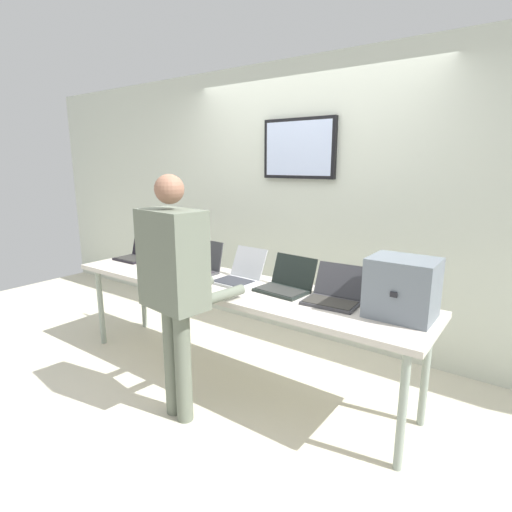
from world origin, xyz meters
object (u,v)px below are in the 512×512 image
Objects in this scene: person at (175,277)px; laptop_station_2 at (200,266)px; laptop_station_3 at (240,274)px; laptop_station_1 at (166,260)px; workbench at (232,290)px; laptop_station_0 at (137,253)px; equipment_box at (402,288)px; laptop_station_4 at (286,283)px; laptop_station_5 at (335,294)px.

laptop_station_2 is at bearing 123.11° from person.
laptop_station_1 is at bearing -179.10° from laptop_station_3.
workbench is 1.29m from laptop_station_0.
person is at bearing -150.46° from equipment_box.
laptop_station_3 is 0.97× the size of laptop_station_4.
laptop_station_0 is 1.30m from laptop_station_3.
laptop_station_1 is at bearing 141.48° from person.
workbench is at bearing 93.72° from person.
laptop_station_5 is (1.26, -0.02, -0.01)m from laptop_station_2.
equipment_box is 0.24× the size of person.
equipment_box is at bearing 0.02° from laptop_station_1.
equipment_box is 0.46m from laptop_station_5.
laptop_station_4 is (-0.84, 0.03, -0.13)m from equipment_box.
laptop_station_5 is at bearing 41.77° from person.
equipment_box is (1.27, 0.08, 0.24)m from workbench.
equipment_box is 1.00× the size of laptop_station_4.
laptop_station_0 is 0.19× the size of person.
laptop_station_0 is 0.82× the size of laptop_station_4.
laptop_station_1 is 1.67m from laptop_station_5.
workbench is 0.46m from laptop_station_4.
laptop_station_3 is (0.44, -0.01, -0.00)m from laptop_station_2.
laptop_station_1 is 0.41m from laptop_station_2.
person is at bearing -28.82° from laptop_station_0.
laptop_station_5 is (0.83, 0.09, 0.11)m from workbench.
equipment_box is at bearing -0.57° from laptop_station_3.
equipment_box reaches higher than laptop_station_0.
laptop_station_5 is at bearing -0.60° from laptop_station_0.
laptop_station_1 is (0.45, -0.03, -0.00)m from laptop_station_0.
laptop_station_2 is (0.85, -0.01, 0.00)m from laptop_station_0.
equipment_box is at bearing 29.54° from person.
workbench is 1.30m from equipment_box.
laptop_station_3 is (0.01, 0.09, 0.11)m from workbench.
equipment_box is 1.22× the size of laptop_station_0.
laptop_station_4 is at bearing -0.06° from laptop_station_0.
laptop_station_4 is 1.04× the size of laptop_station_5.
laptop_station_5 is at bearing 0.29° from laptop_station_1.
laptop_station_2 is at bearing 178.63° from laptop_station_3.
laptop_station_1 is 0.88× the size of laptop_station_4.
workbench is 8.81× the size of laptop_station_1.
laptop_station_3 is 0.42m from laptop_station_4.
person is (-1.23, -0.70, 0.02)m from equipment_box.
workbench is at bearing -13.14° from laptop_station_2.
laptop_station_5 is at bearing 179.00° from equipment_box.
laptop_station_0 reaches higher than laptop_station_5.
person is (0.03, -0.71, 0.15)m from laptop_station_3.
workbench is at bearing -174.15° from laptop_station_5.
equipment_box is at bearing -1.91° from laptop_station_4.
laptop_station_4 is at bearing 2.12° from laptop_station_3.
equipment_box reaches higher than laptop_station_3.
laptop_station_0 and laptop_station_3 have the same top height.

